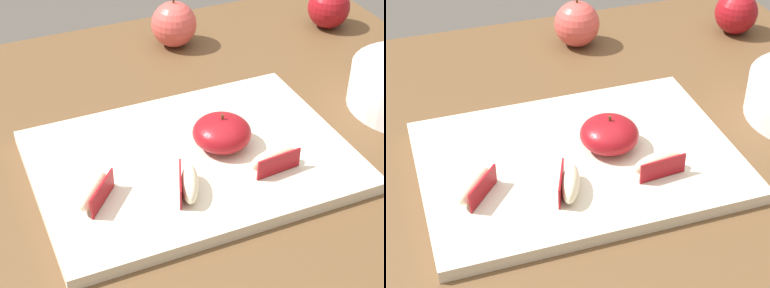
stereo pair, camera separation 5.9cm
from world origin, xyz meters
The scene contains 8 objects.
dining_table centered at (0.00, 0.00, 0.64)m, with size 1.12×0.86×0.76m.
cutting_board centered at (0.03, -0.04, 0.76)m, with size 0.43×0.31×0.02m.
apple_half_skin_up centered at (0.08, -0.04, 0.80)m, with size 0.08×0.08×0.05m.
apple_wedge_middle centered at (0.00, -0.11, 0.79)m, with size 0.05×0.07×0.03m.
apple_wedge_back centered at (-0.12, -0.08, 0.79)m, with size 0.06×0.07×0.03m.
apple_wedge_right centered at (0.12, -0.11, 0.79)m, with size 0.07×0.03×0.03m.
whole_apple_red_delicious centered at (0.44, 0.25, 0.80)m, with size 0.08×0.08×0.09m.
whole_apple_pink_lady centered at (0.15, 0.30, 0.80)m, with size 0.08×0.08×0.09m.
Camera 2 is at (-0.19, -0.71, 1.31)m, focal length 59.87 mm.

